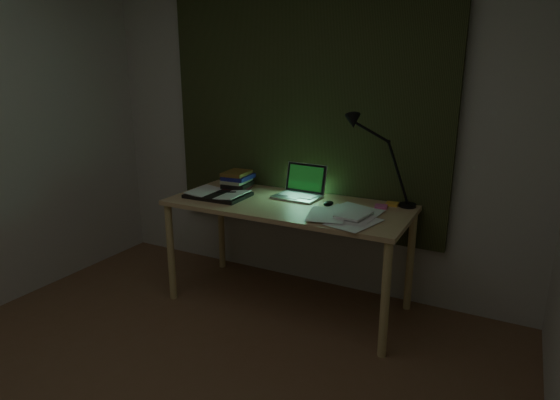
# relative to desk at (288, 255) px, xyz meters

# --- Properties ---
(wall_back) EXTENTS (3.50, 0.00, 2.50)m
(wall_back) POSITION_rel_desk_xyz_m (-0.09, 0.45, 0.87)
(wall_back) COLOR beige
(wall_back) RESTS_ON ground
(curtain) EXTENTS (2.20, 0.06, 2.00)m
(curtain) POSITION_rel_desk_xyz_m (-0.09, 0.41, 1.07)
(curtain) COLOR #2A2F17
(curtain) RESTS_ON wall_back
(desk) EXTENTS (1.68, 0.74, 0.77)m
(desk) POSITION_rel_desk_xyz_m (0.00, 0.00, 0.00)
(desk) COLOR tan
(desk) RESTS_ON floor
(laptop) EXTENTS (0.35, 0.38, 0.23)m
(laptop) POSITION_rel_desk_xyz_m (-0.00, 0.15, 0.50)
(laptop) COLOR silver
(laptop) RESTS_ON desk
(open_textbook) EXTENTS (0.43, 0.31, 0.04)m
(open_textbook) POSITION_rel_desk_xyz_m (-0.53, -0.08, 0.40)
(open_textbook) COLOR white
(open_textbook) RESTS_ON desk
(book_stack) EXTENTS (0.23, 0.25, 0.15)m
(book_stack) POSITION_rel_desk_xyz_m (-0.52, 0.16, 0.46)
(book_stack) COLOR white
(book_stack) RESTS_ON desk
(loose_papers) EXTENTS (0.50, 0.51, 0.02)m
(loose_papers) POSITION_rel_desk_xyz_m (0.45, -0.07, 0.39)
(loose_papers) COLOR white
(loose_papers) RESTS_ON desk
(mouse) EXTENTS (0.08, 0.10, 0.03)m
(mouse) POSITION_rel_desk_xyz_m (0.27, 0.07, 0.40)
(mouse) COLOR black
(mouse) RESTS_ON desk
(sticky_yellow) EXTENTS (0.09, 0.09, 0.02)m
(sticky_yellow) POSITION_rel_desk_xyz_m (0.66, 0.29, 0.39)
(sticky_yellow) COLOR yellow
(sticky_yellow) RESTS_ON desk
(sticky_pink) EXTENTS (0.09, 0.09, 0.02)m
(sticky_pink) POSITION_rel_desk_xyz_m (0.60, 0.19, 0.39)
(sticky_pink) COLOR pink
(sticky_pink) RESTS_ON desk
(desk_lamp) EXTENTS (0.40, 0.31, 0.60)m
(desk_lamp) POSITION_rel_desk_xyz_m (0.76, 0.29, 0.68)
(desk_lamp) COLOR black
(desk_lamp) RESTS_ON desk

